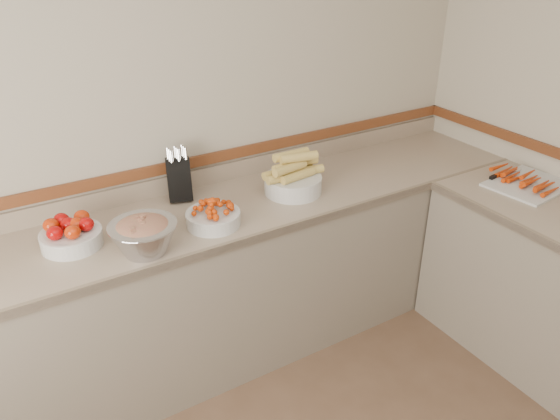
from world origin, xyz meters
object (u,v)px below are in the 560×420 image
tomato_bowl (71,234)px  corn_bowl (293,178)px  cutting_board (527,182)px  knife_block (179,178)px  rhubarb_bowl (144,235)px  cherry_tomato_bowl (213,216)px

tomato_bowl → corn_bowl: 1.15m
cutting_board → tomato_bowl: bearing=164.3°
knife_block → cutting_board: knife_block is taller
knife_block → corn_bowl: knife_block is taller
knife_block → tomato_bowl: 0.63m
knife_block → rhubarb_bowl: (-0.34, -0.42, -0.03)m
tomato_bowl → corn_bowl: (1.15, -0.05, 0.02)m
cherry_tomato_bowl → cutting_board: size_ratio=0.56×
tomato_bowl → rhubarb_bowl: size_ratio=0.91×
cherry_tomato_bowl → rhubarb_bowl: 0.37m
knife_block → rhubarb_bowl: bearing=-128.8°
knife_block → cherry_tomato_bowl: knife_block is taller
tomato_bowl → rhubarb_bowl: bearing=-40.7°
corn_bowl → cutting_board: (1.16, -0.60, -0.06)m
corn_bowl → rhubarb_bowl: corn_bowl is taller
tomato_bowl → cutting_board: (2.31, -0.65, -0.04)m
tomato_bowl → corn_bowl: size_ratio=0.80×
tomato_bowl → cutting_board: bearing=-15.7°
cherry_tomato_bowl → cutting_board: cherry_tomato_bowl is taller
corn_bowl → knife_block: bearing=156.0°
cherry_tomato_bowl → rhubarb_bowl: bearing=-169.4°
cutting_board → rhubarb_bowl: bearing=168.3°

